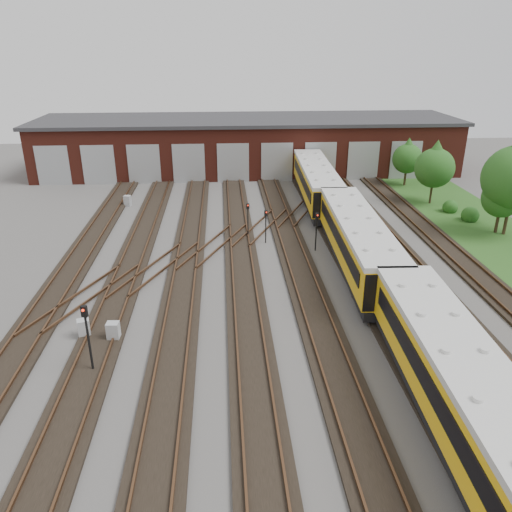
{
  "coord_description": "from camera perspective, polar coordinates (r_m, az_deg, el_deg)",
  "views": [
    {
      "loc": [
        -3.24,
        -22.23,
        14.73
      ],
      "look_at": [
        -1.21,
        7.45,
        2.0
      ],
      "focal_mm": 35.0,
      "sensor_mm": 36.0,
      "label": 1
    }
  ],
  "objects": [
    {
      "name": "ground",
      "position": [
        26.86,
        3.72,
        -10.14
      ],
      "size": [
        120.0,
        120.0,
        0.0
      ],
      "primitive_type": "plane",
      "color": "#484643",
      "rests_on": "ground"
    },
    {
      "name": "track_network",
      "position": [
        27.27,
        3.21,
        -9.29
      ],
      "size": [
        30.4,
        70.0,
        0.33
      ],
      "color": "black",
      "rests_on": "ground"
    },
    {
      "name": "maintenance_shed",
      "position": [
        63.34,
        -0.95,
        12.68
      ],
      "size": [
        51.0,
        12.5,
        6.35
      ],
      "color": "#591F16",
      "rests_on": "ground"
    },
    {
      "name": "metro_train",
      "position": [
        35.4,
        11.5,
        1.7
      ],
      "size": [
        3.64,
        48.36,
        3.36
      ],
      "rotation": [
        0.0,
        0.0,
        -0.04
      ],
      "color": "black",
      "rests_on": "ground"
    },
    {
      "name": "signal_mast_0",
      "position": [
        24.92,
        -18.73,
        -8.08
      ],
      "size": [
        0.31,
        0.29,
        3.63
      ],
      "rotation": [
        0.0,
        0.0,
        -0.2
      ],
      "color": "black",
      "rests_on": "ground"
    },
    {
      "name": "signal_mast_1",
      "position": [
        39.31,
        1.13,
        3.88
      ],
      "size": [
        0.26,
        0.25,
        2.72
      ],
      "rotation": [
        0.0,
        0.0,
        0.4
      ],
      "color": "black",
      "rests_on": "ground"
    },
    {
      "name": "signal_mast_2",
      "position": [
        40.38,
        -0.94,
        4.58
      ],
      "size": [
        0.24,
        0.23,
        2.92
      ],
      "rotation": [
        0.0,
        0.0,
        0.15
      ],
      "color": "black",
      "rests_on": "ground"
    },
    {
      "name": "signal_mast_3",
      "position": [
        38.02,
        6.92,
        3.33
      ],
      "size": [
        0.27,
        0.26,
        3.02
      ],
      "rotation": [
        0.0,
        0.0,
        0.25
      ],
      "color": "black",
      "rests_on": "ground"
    },
    {
      "name": "relay_cabinet_0",
      "position": [
        28.78,
        -19.07,
        -7.83
      ],
      "size": [
        0.76,
        0.7,
        1.05
      ],
      "primitive_type": "cube",
      "rotation": [
        0.0,
        0.0,
        0.31
      ],
      "color": "#9FA1A3",
      "rests_on": "ground"
    },
    {
      "name": "relay_cabinet_1",
      "position": [
        50.62,
        -14.47,
        6.13
      ],
      "size": [
        0.73,
        0.66,
        1.04
      ],
      "primitive_type": "cube",
      "rotation": [
        0.0,
        0.0,
        -0.24
      ],
      "color": "#9FA1A3",
      "rests_on": "ground"
    },
    {
      "name": "relay_cabinet_2",
      "position": [
        27.98,
        -15.98,
        -8.31
      ],
      "size": [
        0.68,
        0.58,
        1.08
      ],
      "primitive_type": "cube",
      "rotation": [
        0.0,
        0.0,
        -0.06
      ],
      "color": "#9FA1A3",
      "rests_on": "ground"
    },
    {
      "name": "relay_cabinet_3",
      "position": [
        40.44,
        14.87,
        1.68
      ],
      "size": [
        0.66,
        0.61,
        0.89
      ],
      "primitive_type": "cube",
      "rotation": [
        0.0,
        0.0,
        -0.36
      ],
      "color": "#9FA1A3",
      "rests_on": "ground"
    },
    {
      "name": "relay_cabinet_4",
      "position": [
        32.5,
        14.58,
        -3.53
      ],
      "size": [
        0.8,
        0.74,
        1.07
      ],
      "primitive_type": "cube",
      "rotation": [
        0.0,
        0.0,
        0.39
      ],
      "color": "#9FA1A3",
      "rests_on": "ground"
    },
    {
      "name": "tree_0",
      "position": [
        51.86,
        19.8,
        9.94
      ],
      "size": [
        3.8,
        3.8,
        6.3
      ],
      "color": "#302415",
      "rests_on": "ground"
    },
    {
      "name": "tree_1",
      "position": [
        58.12,
        16.95,
        10.97
      ],
      "size": [
        3.22,
        3.22,
        5.33
      ],
      "color": "#302415",
      "rests_on": "ground"
    },
    {
      "name": "tree_3",
      "position": [
        45.7,
        26.38,
        6.44
      ],
      "size": [
        3.23,
        3.23,
        5.35
      ],
      "color": "#302415",
      "rests_on": "ground"
    },
    {
      "name": "bush_1",
      "position": [
        50.52,
        21.35,
        5.44
      ],
      "size": [
        1.4,
        1.4,
        1.4
      ],
      "primitive_type": "sphere",
      "color": "#1C4614",
      "rests_on": "ground"
    },
    {
      "name": "bush_2",
      "position": [
        48.61,
        23.32,
        4.56
      ],
      "size": [
        1.56,
        1.56,
        1.56
      ],
      "primitive_type": "sphere",
      "color": "#1C4614",
      "rests_on": "ground"
    }
  ]
}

